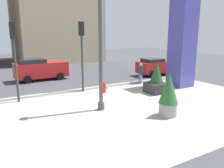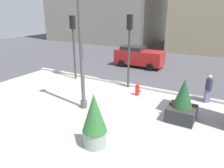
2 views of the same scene
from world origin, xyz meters
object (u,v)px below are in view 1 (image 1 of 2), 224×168
at_px(car_intersection, 157,66).
at_px(potted_plant_mid_plaza, 169,94).
at_px(fire_hydrant, 104,87).
at_px(potted_plant_near_right, 156,80).
at_px(traffic_light_far_side, 82,45).
at_px(lamp_post, 101,47).
at_px(car_passing_lane, 40,69).
at_px(art_pillar_blue, 182,44).
at_px(pedestrian_on_sidewalk, 141,72).
at_px(traffic_light_corner, 14,49).

bearing_deg(car_intersection, potted_plant_mid_plaza, -128.06).
bearing_deg(potted_plant_mid_plaza, fire_hydrant, 96.30).
relative_size(potted_plant_mid_plaza, fire_hydrant, 2.89).
relative_size(potted_plant_near_right, traffic_light_far_side, 0.44).
distance_m(lamp_post, car_intersection, 11.33).
distance_m(fire_hydrant, car_passing_lane, 6.94).
bearing_deg(potted_plant_near_right, traffic_light_far_side, 145.70).
xyz_separation_m(art_pillar_blue, fire_hydrant, (-5.91, 1.15, -2.75)).
xyz_separation_m(art_pillar_blue, traffic_light_far_side, (-7.02, 2.17, 0.04)).
bearing_deg(car_passing_lane, lamp_post, -84.75).
relative_size(potted_plant_mid_plaza, potted_plant_near_right, 1.05).
bearing_deg(lamp_post, fire_hydrant, 59.08).
bearing_deg(car_passing_lane, traffic_light_far_side, -73.88).
relative_size(lamp_post, traffic_light_far_side, 1.44).
bearing_deg(potted_plant_mid_plaza, potted_plant_near_right, 56.71).
xyz_separation_m(lamp_post, potted_plant_near_right, (4.82, 1.20, -2.44)).
bearing_deg(car_intersection, traffic_light_far_side, -165.78).
bearing_deg(pedestrian_on_sidewalk, potted_plant_mid_plaza, -116.44).
distance_m(art_pillar_blue, car_passing_lane, 11.62).
bearing_deg(potted_plant_near_right, pedestrian_on_sidewalk, 74.03).
relative_size(potted_plant_near_right, car_intersection, 0.53).
bearing_deg(fire_hydrant, potted_plant_mid_plaza, -83.70).
relative_size(lamp_post, pedestrian_on_sidewalk, 4.17).
height_order(lamp_post, potted_plant_near_right, lamp_post).
xyz_separation_m(potted_plant_mid_plaza, traffic_light_far_side, (-1.71, 6.50, 2.06)).
distance_m(potted_plant_near_right, traffic_light_far_side, 5.50).
height_order(traffic_light_far_side, pedestrian_on_sidewalk, traffic_light_far_side).
bearing_deg(potted_plant_mid_plaza, art_pillar_blue, 39.19).
bearing_deg(car_intersection, art_pillar_blue, -108.75).
bearing_deg(lamp_post, traffic_light_far_side, 80.26).
height_order(car_passing_lane, car_intersection, car_passing_lane).
xyz_separation_m(traffic_light_corner, car_intersection, (12.73, 2.45, -2.27)).
xyz_separation_m(art_pillar_blue, car_intersection, (1.47, 4.32, -2.30)).
xyz_separation_m(lamp_post, traffic_light_corner, (-3.56, 3.71, -0.21)).
bearing_deg(car_intersection, pedestrian_on_sidewalk, -148.42).
height_order(potted_plant_mid_plaza, fire_hydrant, potted_plant_mid_plaza).
height_order(potted_plant_mid_plaza, traffic_light_far_side, traffic_light_far_side).
xyz_separation_m(potted_plant_near_right, pedestrian_on_sidewalk, (0.79, 2.78, 0.04)).
relative_size(potted_plant_mid_plaza, pedestrian_on_sidewalk, 1.33).
bearing_deg(potted_plant_mid_plaza, traffic_light_far_side, 104.74).
relative_size(potted_plant_mid_plaza, traffic_light_far_side, 0.46).
bearing_deg(car_passing_lane, car_intersection, -17.79).
xyz_separation_m(traffic_light_far_side, pedestrian_on_sidewalk, (4.92, -0.04, -2.27)).
xyz_separation_m(fire_hydrant, car_intersection, (7.38, 3.17, 0.45)).
xyz_separation_m(fire_hydrant, car_passing_lane, (-2.66, 6.39, 0.57)).
height_order(potted_plant_near_right, traffic_light_far_side, traffic_light_far_side).
bearing_deg(car_passing_lane, traffic_light_corner, -115.43).
relative_size(art_pillar_blue, traffic_light_far_side, 1.33).
bearing_deg(art_pillar_blue, lamp_post, -166.54).
distance_m(fire_hydrant, pedestrian_on_sidewalk, 3.98).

